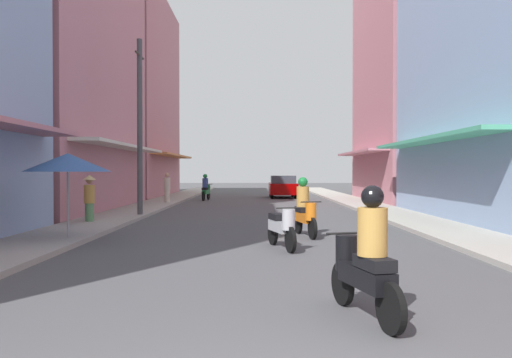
{
  "coord_description": "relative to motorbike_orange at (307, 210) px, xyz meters",
  "views": [
    {
      "loc": [
        -0.14,
        -3.01,
        1.74
      ],
      "look_at": [
        -0.22,
        14.07,
        1.48
      ],
      "focal_mm": 35.94,
      "sensor_mm": 36.0,
      "label": 1
    }
  ],
  "objects": [
    {
      "name": "parked_car",
      "position": [
        0.46,
        20.02,
        0.04
      ],
      "size": [
        1.77,
        4.1,
        1.45
      ],
      "color": "#8C0000",
      "rests_on": "ground"
    },
    {
      "name": "building_left_mid",
      "position": [
        -10.45,
        8.57,
        7.25
      ],
      "size": [
        7.05,
        12.37,
        15.91
      ],
      "color": "#B7727F",
      "rests_on": "ground"
    },
    {
      "name": "motorbike_green",
      "position": [
        -4.3,
        16.89,
        0.0
      ],
      "size": [
        0.56,
        1.8,
        1.58
      ],
      "color": "black",
      "rests_on": "ground"
    },
    {
      "name": "pedestrian_far",
      "position": [
        -6.7,
        2.89,
        0.21
      ],
      "size": [
        0.44,
        0.44,
        1.62
      ],
      "color": "#598C59",
      "rests_on": "ground"
    },
    {
      "name": "utility_pole",
      "position": [
        -5.66,
        5.52,
        2.71
      ],
      "size": [
        0.2,
        1.2,
        6.67
      ],
      "color": "#4C4C4F",
      "rests_on": "ground"
    },
    {
      "name": "sidewalk_right",
      "position": [
        4.11,
        9.32,
        -0.64
      ],
      "size": [
        2.05,
        55.91,
        0.12
      ],
      "primitive_type": "cube",
      "color": "#ADA89E",
      "rests_on": "ground"
    },
    {
      "name": "pedestrian_crossing",
      "position": [
        -5.96,
        13.1,
        0.13
      ],
      "size": [
        0.34,
        0.34,
        1.66
      ],
      "color": "beige",
      "rests_on": "ground"
    },
    {
      "name": "motorbike_orange",
      "position": [
        0.0,
        0.0,
        0.0
      ],
      "size": [
        0.63,
        1.79,
        1.58
      ],
      "color": "black",
      "rests_on": "ground"
    },
    {
      "name": "building_right_far",
      "position": [
        8.13,
        15.48,
        8.02
      ],
      "size": [
        7.05,
        10.07,
        17.46
      ],
      "color": "#B7727F",
      "rests_on": "ground"
    },
    {
      "name": "motorbike_silver",
      "position": [
        -0.73,
        -2.25,
        -0.2
      ],
      "size": [
        0.69,
        1.76,
        0.96
      ],
      "color": "black",
      "rests_on": "ground"
    },
    {
      "name": "vendor_umbrella",
      "position": [
        -5.9,
        -1.18,
        1.25
      ],
      "size": [
        2.08,
        2.08,
        2.18
      ],
      "color": "#99999E",
      "rests_on": "ground"
    },
    {
      "name": "sidewalk_left",
      "position": [
        -6.43,
        9.32,
        -0.64
      ],
      "size": [
        2.05,
        55.91,
        0.12
      ],
      "primitive_type": "cube",
      "color": "#9E9991",
      "rests_on": "ground"
    },
    {
      "name": "ground_plane",
      "position": [
        -1.16,
        9.32,
        -0.7
      ],
      "size": [
        105.41,
        105.41,
        0.0
      ],
      "primitive_type": "plane",
      "color": "#4C4C4F"
    },
    {
      "name": "building_left_far",
      "position": [
        -10.45,
        21.36,
        6.06
      ],
      "size": [
        7.05,
        12.3,
        13.54
      ],
      "color": "#B7727F",
      "rests_on": "ground"
    },
    {
      "name": "motorbike_black",
      "position": [
        -0.02,
        -7.65,
        0.0
      ],
      "size": [
        0.66,
        1.77,
        1.58
      ],
      "color": "black",
      "rests_on": "ground"
    }
  ]
}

